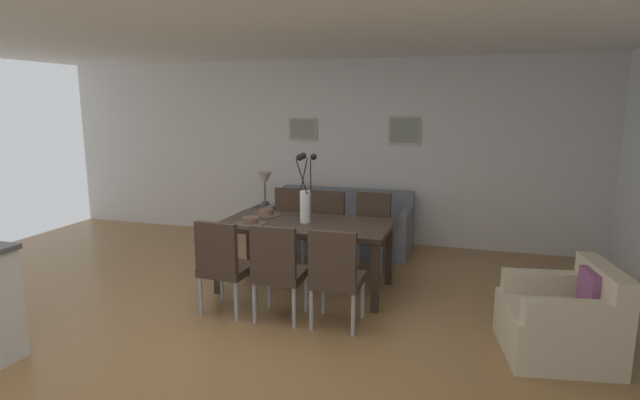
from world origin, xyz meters
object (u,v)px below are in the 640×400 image
(side_table, at_px, (266,225))
(armchair, at_px, (563,321))
(dining_chair_far_right, at_px, (325,225))
(framed_picture_center, at_px, (404,130))
(bowl_near_left, at_px, (250,220))
(bowl_near_right, at_px, (266,212))
(dining_chair_mid_right, at_px, (371,228))
(centerpiece_vase, at_px, (305,196))
(dining_chair_mid_left, at_px, (335,273))
(framed_picture_left, at_px, (303,129))
(table_lamp, at_px, (265,181))
(dining_chair_near_left, at_px, (223,262))
(dining_table, at_px, (305,229))
(dining_chair_far_left, at_px, (278,268))
(dining_chair_near_right, at_px, (288,222))
(sofa, at_px, (341,229))

(side_table, distance_m, armchair, 4.31)
(dining_chair_far_right, distance_m, framed_picture_center, 1.83)
(bowl_near_left, distance_m, side_table, 1.98)
(bowl_near_right, distance_m, armchair, 3.17)
(dining_chair_mid_right, relative_size, centerpiece_vase, 1.25)
(armchair, bearing_deg, dining_chair_mid_left, -178.37)
(side_table, bearing_deg, dining_chair_far_right, -34.11)
(dining_chair_far_right, relative_size, framed_picture_left, 2.16)
(centerpiece_vase, xyz_separation_m, table_lamp, (-1.15, 1.60, -0.13))
(dining_chair_near_left, height_order, bowl_near_left, dining_chair_near_left)
(dining_chair_near_left, bearing_deg, framed_picture_center, 66.70)
(dining_table, bearing_deg, dining_chair_far_left, -88.59)
(dining_chair_near_right, bearing_deg, side_table, 130.41)
(dining_chair_mid_right, relative_size, armchair, 1.00)
(bowl_near_right, bearing_deg, dining_chair_mid_left, -43.65)
(dining_chair_mid_right, xyz_separation_m, bowl_near_left, (-1.08, -1.08, 0.27))
(centerpiece_vase, bearing_deg, table_lamp, 125.69)
(side_table, xyz_separation_m, framed_picture_center, (1.89, 0.49, 1.36))
(dining_chair_mid_right, xyz_separation_m, centerpiece_vase, (-0.54, -0.87, 0.51))
(sofa, xyz_separation_m, side_table, (-1.13, -0.00, -0.02))
(dining_table, bearing_deg, dining_chair_mid_right, 58.08)
(dining_chair_near_left, relative_size, sofa, 0.49)
(sofa, bearing_deg, dining_chair_far_left, -89.07)
(dining_chair_far_right, distance_m, sofa, 0.80)
(armchair, bearing_deg, sofa, 135.54)
(dining_chair_near_left, relative_size, table_lamp, 1.80)
(dining_chair_mid_left, xyz_separation_m, table_lamp, (-1.72, 2.45, 0.38))
(armchair, height_order, framed_picture_left, framed_picture_left)
(dining_chair_mid_left, bearing_deg, sofa, 103.42)
(dining_chair_mid_left, distance_m, dining_chair_mid_right, 1.72)
(dining_table, bearing_deg, bowl_near_left, -158.83)
(dining_chair_far_left, distance_m, framed_picture_left, 3.23)
(dining_chair_near_left, height_order, dining_chair_far_left, same)
(dining_chair_near_left, relative_size, centerpiece_vase, 1.25)
(bowl_near_right, xyz_separation_m, framed_picture_center, (1.28, 1.88, 0.84))
(dining_chair_mid_right, relative_size, table_lamp, 1.80)
(dining_chair_far_left, relative_size, bowl_near_right, 5.41)
(dining_chair_mid_left, bearing_deg, dining_chair_far_left, -179.22)
(dining_chair_near_left, relative_size, armchair, 1.00)
(framed_picture_center, bearing_deg, sofa, -147.57)
(dining_chair_mid_right, relative_size, framed_picture_left, 2.16)
(dining_chair_mid_right, bearing_deg, framed_picture_center, 80.78)
(dining_table, distance_m, framed_picture_center, 2.41)
(dining_chair_far_right, bearing_deg, centerpiece_vase, -88.11)
(bowl_near_right, relative_size, framed_picture_center, 0.39)
(dining_table, height_order, sofa, sofa)
(centerpiece_vase, relative_size, table_lamp, 1.44)
(centerpiece_vase, distance_m, framed_picture_center, 2.29)
(dining_chair_far_left, relative_size, dining_chair_mid_right, 1.00)
(bowl_near_left, distance_m, framed_picture_center, 2.76)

